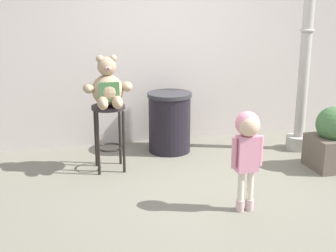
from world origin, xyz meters
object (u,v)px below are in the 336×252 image
Objects in this scene: bar_stool_with_teddy at (109,124)px; lamppost at (304,70)px; teddy_bear at (108,88)px; child_walking at (247,140)px; trash_bin at (170,122)px; planter_with_shrub at (332,140)px.

bar_stool_with_teddy is 0.29× the size of lamppost.
teddy_bear reaches higher than bar_stool_with_teddy.
trash_bin is (-0.25, 1.89, -0.31)m from child_walking.
bar_stool_with_teddy is 0.99× the size of trash_bin.
bar_stool_with_teddy is 2.64m from planter_with_shrub.
lamppost is (1.45, 1.55, 0.36)m from child_walking.
lamppost reaches higher than teddy_bear.
planter_with_shrub is at bearing -12.86° from teddy_bear.
child_walking is at bearing -133.21° from lamppost.
child_walking is 1.70m from planter_with_shrub.
lamppost reaches higher than child_walking.
child_walking reaches higher than trash_bin.
bar_stool_with_teddy is 0.44m from teddy_bear.
teddy_bear reaches higher than child_walking.
bar_stool_with_teddy is 1.34× the size of teddy_bear.
planter_with_shrub is (1.71, -1.09, -0.05)m from trash_bin.
trash_bin is at bearing 168.46° from lamppost.
trash_bin is at bearing 30.80° from teddy_bear.
child_walking is (1.11, -1.41, 0.15)m from bar_stool_with_teddy.
trash_bin is 2.03m from planter_with_shrub.
bar_stool_with_teddy is at bearing 166.52° from planter_with_shrub.
teddy_bear is 2.57m from lamppost.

